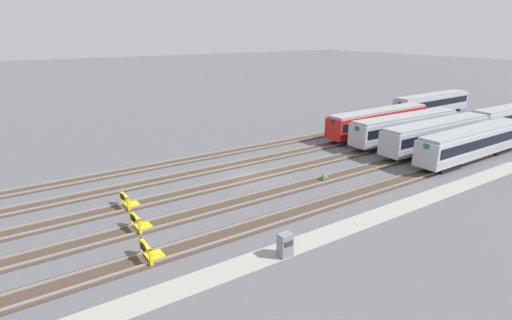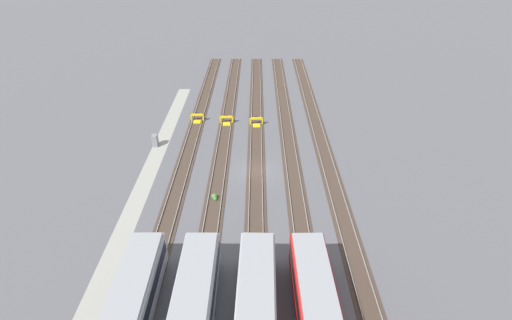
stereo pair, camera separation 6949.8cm
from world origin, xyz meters
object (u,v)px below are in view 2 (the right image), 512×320
bumper_stop_middle_track (256,122)px  weed_clump (214,197)px  electrical_cabinet (155,141)px  bumper_stop_near_inner_track (226,121)px  bumper_stop_nearest_track (197,118)px

bumper_stop_middle_track → weed_clump: bearing=-14.0°
electrical_cabinet → weed_clump: 14.79m
bumper_stop_near_inner_track → bumper_stop_middle_track: same height
bumper_stop_middle_track → electrical_cabinet: size_ratio=1.26×
weed_clump → bumper_stop_near_inner_track: bearing=179.8°
bumper_stop_nearest_track → bumper_stop_near_inner_track: same height
bumper_stop_middle_track → electrical_cabinet: 14.81m
bumper_stop_middle_track → electrical_cabinet: bearing=-64.9°
weed_clump → electrical_cabinet: bearing=-142.9°
bumper_stop_nearest_track → weed_clump: 19.75m
bumper_stop_near_inner_track → electrical_cabinet: electrical_cabinet is taller
bumper_stop_near_inner_track → bumper_stop_middle_track: size_ratio=1.00×
weed_clump → bumper_stop_nearest_track: bearing=-167.3°
electrical_cabinet → bumper_stop_near_inner_track: bearing=126.9°
bumper_stop_nearest_track → weed_clump: size_ratio=2.18×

